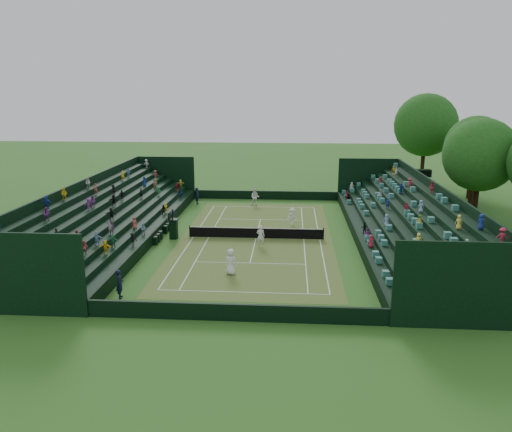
% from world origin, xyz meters
% --- Properties ---
extents(ground, '(160.00, 160.00, 0.00)m').
position_xyz_m(ground, '(0.00, 0.00, 0.00)').
color(ground, '#306720').
rests_on(ground, ground).
extents(court_surface, '(12.97, 26.77, 0.01)m').
position_xyz_m(court_surface, '(0.00, 0.00, 0.01)').
color(court_surface, '#356F25').
rests_on(court_surface, ground).
extents(perimeter_wall_north, '(17.17, 0.20, 1.00)m').
position_xyz_m(perimeter_wall_north, '(0.00, 15.88, 0.50)').
color(perimeter_wall_north, black).
rests_on(perimeter_wall_north, ground).
extents(perimeter_wall_south, '(17.17, 0.20, 1.00)m').
position_xyz_m(perimeter_wall_south, '(0.00, -15.88, 0.50)').
color(perimeter_wall_south, black).
rests_on(perimeter_wall_south, ground).
extents(perimeter_wall_east, '(0.20, 31.77, 1.00)m').
position_xyz_m(perimeter_wall_east, '(8.48, 0.00, 0.50)').
color(perimeter_wall_east, black).
rests_on(perimeter_wall_east, ground).
extents(perimeter_wall_west, '(0.20, 31.77, 1.00)m').
position_xyz_m(perimeter_wall_west, '(-8.48, 0.00, 0.50)').
color(perimeter_wall_west, black).
rests_on(perimeter_wall_west, ground).
extents(north_grandstand, '(6.60, 32.00, 4.90)m').
position_xyz_m(north_grandstand, '(12.66, 0.00, 1.55)').
color(north_grandstand, black).
rests_on(north_grandstand, ground).
extents(south_grandstand, '(6.60, 32.00, 4.90)m').
position_xyz_m(south_grandstand, '(-12.66, 0.00, 1.55)').
color(south_grandstand, black).
rests_on(south_grandstand, ground).
extents(tennis_net, '(11.67, 0.10, 1.06)m').
position_xyz_m(tennis_net, '(0.00, 0.00, 0.53)').
color(tennis_net, black).
rests_on(tennis_net, ground).
extents(scoreboard_tower, '(2.00, 1.00, 3.70)m').
position_xyz_m(scoreboard_tower, '(17.75, 16.00, 3.14)').
color(scoreboard_tower, black).
rests_on(scoreboard_tower, ground).
extents(tree_row, '(12.12, 37.63, 12.09)m').
position_xyz_m(tree_row, '(21.99, 11.78, 6.90)').
color(tree_row, black).
rests_on(tree_row, ground).
extents(umpire_chair, '(0.83, 0.83, 2.60)m').
position_xyz_m(umpire_chair, '(-7.09, -0.52, 1.11)').
color(umpire_chair, black).
rests_on(umpire_chair, ground).
extents(courtside_chairs, '(0.47, 5.45, 1.03)m').
position_xyz_m(courtside_chairs, '(-8.26, 0.10, 0.39)').
color(courtside_chairs, black).
rests_on(courtside_chairs, ground).
extents(player_near_west, '(1.05, 0.86, 1.84)m').
position_xyz_m(player_near_west, '(-1.14, -8.74, 0.92)').
color(player_near_west, white).
rests_on(player_near_west, ground).
extents(player_near_east, '(0.69, 0.47, 1.84)m').
position_xyz_m(player_near_east, '(0.54, -2.35, 0.92)').
color(player_near_east, silver).
rests_on(player_near_east, ground).
extents(player_far_west, '(1.02, 0.83, 1.96)m').
position_xyz_m(player_far_west, '(-0.97, 12.43, 0.98)').
color(player_far_west, white).
rests_on(player_far_west, ground).
extents(player_far_east, '(1.24, 1.07, 1.66)m').
position_xyz_m(player_far_east, '(3.13, 4.75, 0.83)').
color(player_far_east, white).
rests_on(player_far_east, ground).
extents(line_judge_north, '(0.52, 0.73, 1.88)m').
position_xyz_m(line_judge_north, '(-7.49, 12.93, 0.94)').
color(line_judge_north, black).
rests_on(line_judge_north, ground).
extents(line_judge_south, '(0.59, 0.76, 1.83)m').
position_xyz_m(line_judge_south, '(-7.47, -13.23, 0.91)').
color(line_judge_south, black).
rests_on(line_judge_south, ground).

